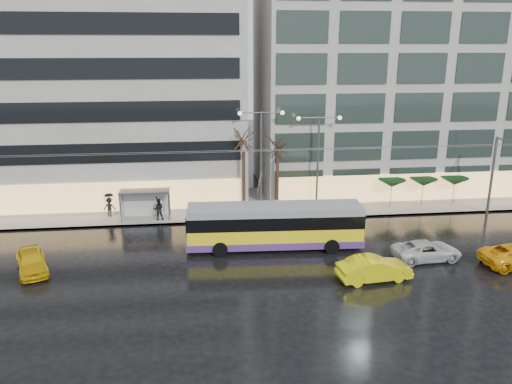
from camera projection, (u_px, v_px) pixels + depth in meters
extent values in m
plane|color=black|center=(252.00, 267.00, 33.87)|extent=(140.00, 140.00, 0.00)
cube|color=gray|center=(257.00, 203.00, 47.41)|extent=(80.00, 10.00, 0.15)
cube|color=slate|center=(264.00, 220.00, 42.70)|extent=(80.00, 0.10, 0.15)
cube|color=#9D9B96|center=(62.00, 82.00, 47.06)|extent=(34.00, 14.00, 22.00)
cube|color=#9D9B96|center=(417.00, 64.00, 50.52)|extent=(32.00, 14.00, 25.00)
cube|color=yellow|center=(275.00, 234.00, 36.79)|extent=(12.82, 3.26, 1.59)
cube|color=#54327F|center=(275.00, 240.00, 36.94)|extent=(12.86, 3.31, 0.53)
cube|color=black|center=(275.00, 219.00, 36.47)|extent=(12.84, 3.28, 0.95)
cube|color=gray|center=(275.00, 209.00, 36.26)|extent=(12.82, 3.26, 0.53)
cube|color=black|center=(360.00, 219.00, 36.92)|extent=(0.18, 2.44, 1.38)
cube|color=black|center=(187.00, 223.00, 36.10)|extent=(0.18, 2.44, 1.38)
cylinder|color=black|center=(325.00, 233.00, 38.49)|extent=(1.08, 0.42, 1.06)
cylinder|color=black|center=(332.00, 246.00, 35.95)|extent=(1.08, 0.42, 1.06)
cylinder|color=black|center=(220.00, 236.00, 37.97)|extent=(1.08, 0.42, 1.06)
cylinder|color=black|center=(220.00, 249.00, 35.43)|extent=(1.08, 0.42, 1.06)
cylinder|color=#595B60|center=(259.00, 185.00, 36.72)|extent=(0.26, 3.94, 2.78)
cylinder|color=#595B60|center=(259.00, 183.00, 37.23)|extent=(0.26, 3.94, 2.78)
cylinder|color=#595B60|center=(492.00, 176.00, 43.43)|extent=(0.24, 0.24, 7.00)
cylinder|color=#595B60|center=(256.00, 151.00, 37.55)|extent=(42.00, 0.04, 0.04)
cylinder|color=#595B60|center=(256.00, 150.00, 38.02)|extent=(42.00, 0.04, 0.04)
cube|color=#595B60|center=(145.00, 191.00, 42.26)|extent=(4.20, 1.60, 0.12)
cube|color=silver|center=(146.00, 203.00, 43.28)|extent=(4.00, 0.05, 2.20)
cube|color=white|center=(121.00, 206.00, 42.38)|extent=(0.10, 1.40, 2.20)
cylinder|color=#595B60|center=(120.00, 208.00, 41.72)|extent=(0.10, 0.10, 2.40)
cylinder|color=#595B60|center=(123.00, 203.00, 43.05)|extent=(0.10, 0.10, 2.40)
cylinder|color=#595B60|center=(169.00, 207.00, 42.16)|extent=(0.10, 0.10, 2.40)
cylinder|color=#595B60|center=(170.00, 202.00, 43.50)|extent=(0.10, 0.10, 2.40)
cylinder|color=#595B60|center=(261.00, 164.00, 43.08)|extent=(0.18, 0.18, 9.00)
cylinder|color=#595B60|center=(251.00, 113.00, 41.73)|extent=(1.80, 0.10, 0.10)
cylinder|color=#595B60|center=(272.00, 112.00, 41.93)|extent=(1.80, 0.10, 0.10)
sphere|color=#FFF2CC|center=(240.00, 113.00, 41.65)|extent=(0.36, 0.36, 0.36)
sphere|color=#FFF2CC|center=(282.00, 113.00, 42.05)|extent=(0.36, 0.36, 0.36)
cylinder|color=#595B60|center=(318.00, 165.00, 43.70)|extent=(0.18, 0.18, 8.50)
cylinder|color=#595B60|center=(309.00, 118.00, 42.43)|extent=(1.80, 0.10, 0.10)
cylinder|color=#595B60|center=(330.00, 117.00, 42.63)|extent=(1.80, 0.10, 0.10)
sphere|color=#FFF2CC|center=(299.00, 118.00, 42.35)|extent=(0.36, 0.36, 0.36)
sphere|color=#FFF2CC|center=(340.00, 118.00, 42.75)|extent=(0.36, 0.36, 0.36)
cylinder|color=black|center=(244.00, 182.00, 43.58)|extent=(0.28, 0.28, 5.60)
cylinder|color=black|center=(277.00, 185.00, 44.20)|extent=(0.28, 0.28, 4.90)
cylinder|color=#595B60|center=(391.00, 196.00, 45.56)|extent=(0.06, 0.06, 2.20)
cone|color=black|center=(392.00, 183.00, 45.22)|extent=(2.50, 2.50, 0.70)
cylinder|color=#595B60|center=(422.00, 195.00, 45.89)|extent=(0.06, 0.06, 2.20)
cone|color=black|center=(423.00, 182.00, 45.55)|extent=(2.50, 2.50, 0.70)
cylinder|color=#595B60|center=(453.00, 194.00, 46.22)|extent=(0.06, 0.06, 2.20)
cone|color=black|center=(454.00, 181.00, 45.89)|extent=(2.50, 2.50, 0.70)
imported|color=gold|center=(32.00, 261.00, 32.94)|extent=(3.30, 4.79, 1.51)
imported|color=#F5ED0C|center=(374.00, 269.00, 31.77)|extent=(4.92, 2.19, 1.57)
imported|color=silver|center=(427.00, 251.00, 34.88)|extent=(4.96, 2.56, 1.34)
imported|color=black|center=(157.00, 205.00, 43.59)|extent=(0.67, 0.46, 1.76)
imported|color=#D7476D|center=(156.00, 196.00, 43.35)|extent=(1.01, 1.03, 0.88)
imported|color=black|center=(158.00, 209.00, 42.38)|extent=(0.95, 0.76, 1.88)
imported|color=black|center=(110.00, 207.00, 43.25)|extent=(1.15, 0.75, 1.69)
imported|color=black|center=(109.00, 197.00, 42.99)|extent=(0.91, 0.91, 0.72)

